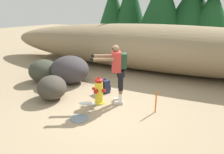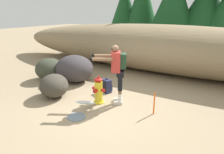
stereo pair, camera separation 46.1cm
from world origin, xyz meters
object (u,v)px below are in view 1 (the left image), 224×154
utility_worker (117,67)px  boulder_small (44,71)px  boulder_large (52,87)px  fire_hydrant (99,91)px  boulder_mid (70,70)px  survey_stake (156,102)px  spare_backpack (105,86)px

utility_worker → boulder_small: (-3.27, 0.45, -0.66)m
utility_worker → boulder_large: utility_worker is taller
fire_hydrant → boulder_small: boulder_small is taller
boulder_mid → fire_hydrant: bearing=-29.3°
boulder_mid → survey_stake: size_ratio=2.33×
survey_stake → fire_hydrant: bearing=-172.9°
spare_backpack → survey_stake: bearing=-82.1°
boulder_mid → survey_stake: boulder_mid is taller
boulder_large → fire_hydrant: bearing=13.9°
survey_stake → boulder_large: bearing=-169.7°
utility_worker → boulder_mid: utility_worker is taller
fire_hydrant → boulder_large: 1.48m
fire_hydrant → boulder_small: bearing=166.0°
fire_hydrant → boulder_mid: size_ratio=0.57×
boulder_large → survey_stake: bearing=10.3°
fire_hydrant → boulder_mid: boulder_mid is taller
boulder_small → survey_stake: boulder_small is taller
spare_backpack → boulder_small: size_ratio=0.43×
boulder_mid → boulder_large: bearing=-74.1°
boulder_large → spare_backpack: bearing=43.1°
fire_hydrant → utility_worker: 0.87m
boulder_mid → spare_backpack: bearing=-8.8°
spare_backpack → boulder_small: 2.61m
utility_worker → spare_backpack: (-0.67, 0.53, -0.86)m
spare_backpack → fire_hydrant: bearing=-138.5°
fire_hydrant → spare_backpack: size_ratio=1.71×
boulder_small → survey_stake: (4.42, -0.50, -0.12)m
spare_backpack → survey_stake: (1.83, -0.58, 0.08)m
boulder_large → utility_worker: bearing=17.9°
utility_worker → boulder_mid: 2.47m
boulder_mid → boulder_small: (-0.99, -0.33, -0.09)m
fire_hydrant → survey_stake: (1.60, 0.20, -0.07)m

